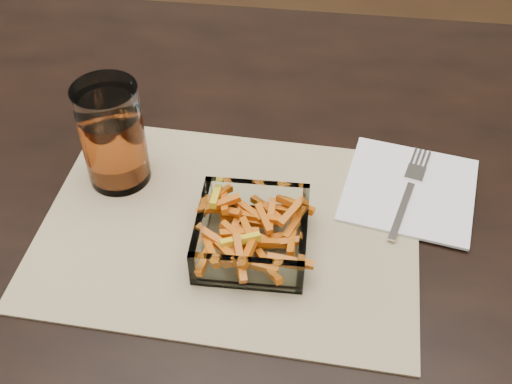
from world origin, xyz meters
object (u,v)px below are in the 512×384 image
fork (410,189)px  dining_table (289,233)px  glass_bowl (252,235)px  tumbler (113,138)px

fork → dining_table: bearing=-160.9°
glass_bowl → tumbler: (-0.19, 0.10, 0.04)m
dining_table → fork: fork is taller
dining_table → tumbler: (-0.22, -0.01, 0.15)m
dining_table → tumbler: bearing=-177.6°
glass_bowl → fork: glass_bowl is taller
tumbler → fork: size_ratio=0.81×
fork → tumbler: bearing=-161.7°
tumbler → fork: (0.37, 0.02, -0.06)m
dining_table → tumbler: tumbler is taller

